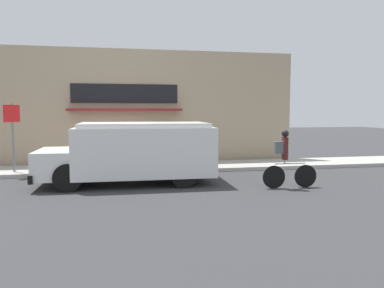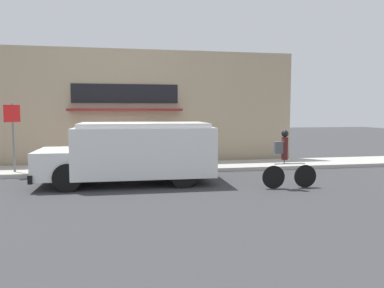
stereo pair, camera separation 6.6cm
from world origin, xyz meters
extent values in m
plane|color=#38383A|center=(0.00, 0.00, 0.00)|extent=(70.00, 70.00, 0.00)
cube|color=#ADAAA3|center=(0.00, 1.11, 0.07)|extent=(28.00, 2.22, 0.14)
cube|color=tan|center=(0.00, 2.57, 2.44)|extent=(15.91, 0.18, 4.88)
cube|color=black|center=(0.54, 2.46, 3.02)|extent=(4.39, 0.05, 0.78)
cube|color=maroon|center=(0.54, 2.10, 2.35)|extent=(4.61, 0.75, 0.10)
cube|color=white|center=(1.03, -1.57, 1.04)|extent=(4.33, 2.36, 1.51)
cube|color=white|center=(-1.67, -1.52, 0.70)|extent=(1.15, 2.12, 0.83)
cube|color=white|center=(1.03, -1.57, 1.86)|extent=(3.99, 2.17, 0.13)
cube|color=black|center=(-2.18, -1.51, 0.38)|extent=(0.16, 2.24, 0.24)
cube|color=red|center=(-0.12, -0.16, 1.11)|extent=(0.03, 0.44, 0.44)
cylinder|color=black|center=(-1.17, -0.55, 0.41)|extent=(0.82, 0.28, 0.81)
cylinder|color=black|center=(-1.21, -2.50, 0.41)|extent=(0.82, 0.28, 0.81)
cylinder|color=black|center=(2.17, -0.61, 0.41)|extent=(0.82, 0.28, 0.81)
cylinder|color=black|center=(2.13, -2.57, 0.41)|extent=(0.82, 0.28, 0.81)
cylinder|color=black|center=(5.73, -3.26, 0.34)|extent=(0.69, 0.06, 0.69)
cylinder|color=black|center=(4.74, -3.23, 0.34)|extent=(0.69, 0.06, 0.69)
cylinder|color=#999EA3|center=(5.24, -3.25, 0.74)|extent=(0.95, 0.07, 0.04)
cylinder|color=#999EA3|center=(5.06, -3.24, 0.80)|extent=(0.04, 0.04, 0.12)
cube|color=#561E1E|center=(5.06, -3.24, 1.19)|extent=(0.13, 0.20, 0.67)
sphere|color=black|center=(5.06, -3.24, 1.64)|extent=(0.21, 0.21, 0.21)
cube|color=#565B60|center=(4.87, -3.23, 1.22)|extent=(0.26, 0.15, 0.36)
cylinder|color=slate|center=(-3.42, 0.60, 1.35)|extent=(0.07, 0.07, 2.42)
cube|color=red|center=(-3.42, 0.55, 2.21)|extent=(0.45, 0.45, 0.60)
cylinder|color=slate|center=(0.76, 1.05, 0.56)|extent=(0.60, 0.60, 0.83)
cylinder|color=black|center=(0.76, 1.05, 0.99)|extent=(0.61, 0.61, 0.04)
camera|label=1|loc=(0.22, -13.51, 2.30)|focal=35.00mm
camera|label=2|loc=(0.28, -13.52, 2.30)|focal=35.00mm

